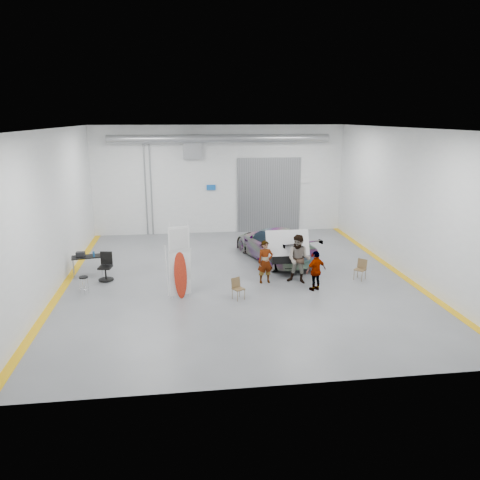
{
  "coord_description": "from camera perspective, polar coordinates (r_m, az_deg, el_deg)",
  "views": [
    {
      "loc": [
        -2.23,
        -18.03,
        6.43
      ],
      "look_at": [
        0.16,
        0.45,
        1.5
      ],
      "focal_mm": 35.0,
      "sensor_mm": 36.0,
      "label": 1
    }
  ],
  "objects": [
    {
      "name": "office_chair",
      "position": [
        19.67,
        -16.06,
        -3.33
      ],
      "size": [
        0.6,
        0.61,
        1.13
      ],
      "rotation": [
        0.0,
        0.0,
        -0.16
      ],
      "color": "black",
      "rests_on": "ground"
    },
    {
      "name": "folding_chair_near",
      "position": [
        17.05,
        -0.2,
        -6.45
      ],
      "size": [
        0.5,
        0.54,
        0.78
      ],
      "rotation": [
        0.0,
        0.0,
        0.51
      ],
      "color": "brown",
      "rests_on": "ground"
    },
    {
      "name": "sedan_car",
      "position": [
        21.58,
        4.28,
        -0.46
      ],
      "size": [
        3.47,
        5.61,
        1.52
      ],
      "primitive_type": "imported",
      "rotation": [
        0.0,
        0.0,
        3.42
      ],
      "color": "silver",
      "rests_on": "ground"
    },
    {
      "name": "surfboard_display",
      "position": [
        17.01,
        -7.53,
        -3.4
      ],
      "size": [
        0.78,
        0.37,
        2.83
      ],
      "rotation": [
        0.0,
        0.0,
        0.27
      ],
      "color": "white",
      "rests_on": "ground"
    },
    {
      "name": "person_b",
      "position": [
        18.61,
        7.2,
        -2.32
      ],
      "size": [
        1.19,
        1.09,
        1.97
      ],
      "primitive_type": "imported",
      "rotation": [
        0.0,
        0.0,
        -0.47
      ],
      "color": "slate",
      "rests_on": "ground"
    },
    {
      "name": "shop_stool",
      "position": [
        18.44,
        -18.48,
        -5.26
      ],
      "size": [
        0.35,
        0.35,
        0.68
      ],
      "rotation": [
        0.0,
        0.0,
        0.27
      ],
      "color": "black",
      "rests_on": "ground"
    },
    {
      "name": "work_table",
      "position": [
        20.59,
        -18.35,
        -1.9
      ],
      "size": [
        1.32,
        0.83,
        1.0
      ],
      "rotation": [
        0.0,
        0.0,
        0.18
      ],
      "color": "gray",
      "rests_on": "ground"
    },
    {
      "name": "person_a",
      "position": [
        18.53,
        3.11,
        -2.68
      ],
      "size": [
        0.67,
        0.49,
        1.73
      ],
      "primitive_type": "imported",
      "rotation": [
        0.0,
        0.0,
        0.12
      ],
      "color": "#9A7754",
      "rests_on": "ground"
    },
    {
      "name": "folding_chair_far",
      "position": [
        19.64,
        14.39,
        -3.97
      ],
      "size": [
        0.55,
        0.63,
        0.84
      ],
      "rotation": [
        0.0,
        0.0,
        -0.8
      ],
      "color": "brown",
      "rests_on": "ground"
    },
    {
      "name": "ground",
      "position": [
        19.27,
        -0.31,
        -4.67
      ],
      "size": [
        16.0,
        16.0,
        0.0
      ],
      "primitive_type": "plane",
      "color": "slate",
      "rests_on": "ground"
    },
    {
      "name": "person_c",
      "position": [
        17.96,
        9.25,
        -3.72
      ],
      "size": [
        0.98,
        0.7,
        1.56
      ],
      "primitive_type": "imported",
      "rotation": [
        0.0,
        0.0,
        3.55
      ],
      "color": "#9C5C34",
      "rests_on": "ground"
    },
    {
      "name": "room_shell",
      "position": [
        20.53,
        -0.43,
        8.24
      ],
      "size": [
        14.02,
        16.18,
        6.01
      ],
      "color": "silver",
      "rests_on": "ground"
    },
    {
      "name": "trunk_lid",
      "position": [
        19.15,
        5.74,
        -0.06
      ],
      "size": [
        1.77,
        1.07,
        0.04
      ],
      "primitive_type": "cube",
      "color": "silver",
      "rests_on": "sedan_car"
    }
  ]
}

